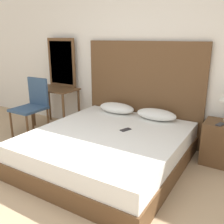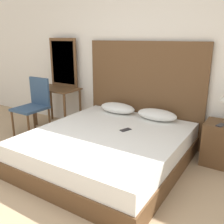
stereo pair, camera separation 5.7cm
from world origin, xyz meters
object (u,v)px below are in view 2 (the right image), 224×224
object	(u,v)px
phone_on_nightstand	(221,125)
vanity_desk	(57,95)
phone_on_bed	(126,130)
bed	(108,148)
nightstand	(224,144)
chair	(34,103)

from	to	relation	value
phone_on_nightstand	vanity_desk	xyz separation A→B (m)	(-2.87, 0.07, 0.02)
phone_on_bed	vanity_desk	world-z (taller)	vanity_desk
bed	phone_on_nightstand	distance (m)	1.46
nightstand	chair	bearing A→B (deg)	-169.44
phone_on_bed	chair	xyz separation A→B (m)	(-1.81, 0.05, 0.10)
chair	bed	bearing A→B (deg)	-8.48
phone_on_nightstand	vanity_desk	bearing A→B (deg)	178.69
bed	phone_on_nightstand	bearing A→B (deg)	29.19
phone_on_bed	nightstand	world-z (taller)	nightstand
nightstand	vanity_desk	size ratio (longest dim) A/B	0.68
bed	phone_on_bed	size ratio (longest dim) A/B	12.31
phone_on_nightstand	vanity_desk	world-z (taller)	vanity_desk
bed	phone_on_nightstand	size ratio (longest dim) A/B	12.44
chair	phone_on_nightstand	bearing A→B (deg)	8.77
bed	phone_on_bed	bearing A→B (deg)	51.30
phone_on_bed	chair	world-z (taller)	chair
nightstand	phone_on_nightstand	bearing A→B (deg)	-118.31
nightstand	chair	world-z (taller)	chair
vanity_desk	chair	distance (m)	0.51
chair	nightstand	bearing A→B (deg)	10.56
phone_on_nightstand	chair	world-z (taller)	chair
bed	nightstand	world-z (taller)	nightstand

